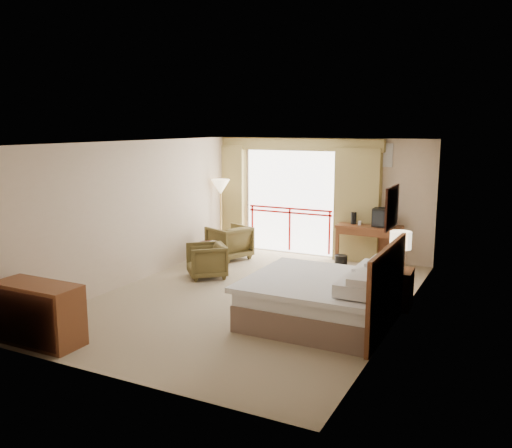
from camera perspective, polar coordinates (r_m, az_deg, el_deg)
The scene contains 29 objects.
floor at distance 9.60m, azimuth -0.24°, elevation -7.72°, with size 7.00×7.00×0.00m, color gray.
ceiling at distance 9.13m, azimuth -0.25°, elevation 8.60°, with size 7.00×7.00×0.00m, color white.
wall_back at distance 12.46m, azimuth 7.06°, elevation 2.77°, with size 5.00×5.00×0.00m, color #C4AD91.
wall_front at distance 6.42m, azimuth -14.56°, elevation -4.70°, with size 5.00×5.00×0.00m, color #C4AD91.
wall_left at distance 10.62m, azimuth -12.37°, elevation 1.29°, with size 7.00×7.00×0.00m, color #C4AD91.
wall_right at distance 8.46m, azimuth 15.04°, elevation -1.11°, with size 7.00×7.00×0.00m, color #C4AD91.
balcony_door at distance 12.75m, azimuth 3.62°, elevation 2.32°, with size 2.40×2.40×0.00m, color white.
balcony_railing at distance 12.79m, azimuth 3.57°, elevation 0.59°, with size 2.09×0.03×1.02m.
curtain_left at distance 13.35m, azimuth -3.13°, elevation 2.91°, with size 1.00×0.26×2.50m, color olive.
curtain_right at distance 12.07m, azimuth 10.61°, elevation 1.95°, with size 1.00×0.26×2.50m, color olive.
valance at distance 12.54m, azimuth 3.51°, elevation 8.38°, with size 4.40×0.22×0.28m, color olive.
hvac_vent at distance 11.97m, azimuth 13.03°, elevation 7.08°, with size 0.50×0.04×0.50m, color silver.
bed at distance 8.40m, azimuth 7.10°, elevation -7.78°, with size 2.13×2.06×0.97m.
headboard at distance 8.07m, azimuth 13.64°, elevation -6.74°, with size 0.06×2.10×1.30m, color #582B17.
framed_art at distance 7.80m, azimuth 14.10°, elevation 1.71°, with size 0.04×0.72×0.60m.
nightstand at distance 9.29m, azimuth 14.69°, elevation -6.62°, with size 0.45×0.54×0.64m, color #582B17.
table_lamp at distance 9.14m, azimuth 14.99°, elevation -1.73°, with size 0.35×0.35×0.61m.
phone at distance 9.06m, azimuth 14.28°, elevation -4.66°, with size 0.17×0.14×0.08m, color black.
desk at distance 11.88m, azimuth 11.89°, elevation -1.02°, with size 1.34×0.65×0.87m.
tv at distance 11.68m, azimuth 13.30°, elevation 0.66°, with size 0.43×0.34×0.39m.
coffee_maker at distance 11.86m, azimuth 10.24°, elevation 0.60°, with size 0.12×0.12×0.26m, color black.
cup at distance 11.79m, azimuth 10.86°, elevation 0.10°, with size 0.07×0.07×0.09m, color white.
wastebasket at distance 11.42m, azimuth 8.93°, elevation -4.06°, with size 0.26×0.26×0.32m, color black.
armchair_far at distance 12.32m, azimuth -2.82°, elevation -3.65°, with size 0.81×0.83×0.76m, color #45391A.
armchair_near at distance 10.88m, azimuth -5.21°, elevation -5.58°, with size 0.72×0.74×0.67m, color #45391A.
side_table at distance 11.64m, azimuth -4.93°, elevation -2.74°, with size 0.47×0.47×0.51m.
book at distance 11.61m, azimuth -4.95°, elevation -1.95°, with size 0.18×0.24×0.02m, color white.
floor_lamp at distance 12.78m, azimuth -3.74°, elevation 3.63°, with size 0.44×0.44×1.73m.
dresser at distance 8.13m, azimuth -21.96°, elevation -8.74°, with size 1.28×0.54×0.85m.
Camera 1 is at (4.13, -8.14, 2.99)m, focal length 38.00 mm.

